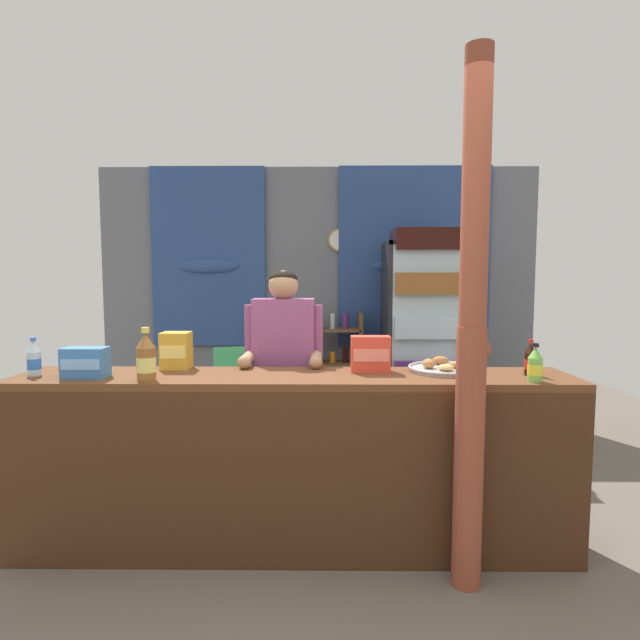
% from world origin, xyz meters
% --- Properties ---
extents(ground_plane, '(8.09, 8.09, 0.00)m').
position_xyz_m(ground_plane, '(0.00, 1.25, 0.00)').
color(ground_plane, '#665B51').
extents(back_wall_curtained, '(4.63, 0.22, 2.69)m').
position_xyz_m(back_wall_curtained, '(0.01, 3.16, 1.40)').
color(back_wall_curtained, slate).
rests_on(back_wall_curtained, ground).
extents(stall_counter, '(3.09, 0.50, 0.99)m').
position_xyz_m(stall_counter, '(-0.10, 0.37, 0.60)').
color(stall_counter, brown).
rests_on(stall_counter, ground).
extents(timber_post, '(0.17, 0.14, 2.60)m').
position_xyz_m(timber_post, '(0.78, 0.12, 1.24)').
color(timber_post, brown).
rests_on(timber_post, ground).
extents(drink_fridge, '(0.72, 0.65, 1.98)m').
position_xyz_m(drink_fridge, '(1.01, 2.58, 1.08)').
color(drink_fridge, '#232328').
rests_on(drink_fridge, ground).
extents(bottle_shelf_rack, '(0.48, 0.28, 1.17)m').
position_xyz_m(bottle_shelf_rack, '(0.22, 2.86, 0.61)').
color(bottle_shelf_rack, brown).
rests_on(bottle_shelf_rack, ground).
extents(plastic_lawn_chair, '(0.54, 0.54, 0.86)m').
position_xyz_m(plastic_lawn_chair, '(-0.76, 2.41, 0.49)').
color(plastic_lawn_chair, '#4CC675').
rests_on(plastic_lawn_chair, ground).
extents(shopkeeper, '(0.50, 0.42, 1.58)m').
position_xyz_m(shopkeeper, '(-0.19, 0.93, 0.99)').
color(shopkeeper, '#28282D').
rests_on(shopkeeper, ground).
extents(soda_bottle_iced_tea, '(0.10, 0.10, 0.28)m').
position_xyz_m(soda_bottle_iced_tea, '(-0.86, 0.31, 1.11)').
color(soda_bottle_iced_tea, brown).
rests_on(soda_bottle_iced_tea, stall_counter).
extents(soda_bottle_water, '(0.07, 0.07, 0.21)m').
position_xyz_m(soda_bottle_water, '(-1.53, 0.44, 1.08)').
color(soda_bottle_water, silver).
rests_on(soda_bottle_water, stall_counter).
extents(soda_bottle_lime_soda, '(0.08, 0.08, 0.20)m').
position_xyz_m(soda_bottle_lime_soda, '(1.17, 0.31, 1.08)').
color(soda_bottle_lime_soda, '#75C64C').
rests_on(soda_bottle_lime_soda, stall_counter).
extents(soda_bottle_cola, '(0.06, 0.06, 0.20)m').
position_xyz_m(soda_bottle_cola, '(1.21, 0.48, 1.08)').
color(soda_bottle_cola, black).
rests_on(soda_bottle_cola, stall_counter).
extents(snack_box_choco_powder, '(0.16, 0.14, 0.22)m').
position_xyz_m(snack_box_choco_powder, '(-0.81, 0.66, 1.10)').
color(snack_box_choco_powder, gold).
rests_on(snack_box_choco_powder, stall_counter).
extents(snack_box_biscuit, '(0.23, 0.13, 0.16)m').
position_xyz_m(snack_box_biscuit, '(-1.22, 0.39, 1.07)').
color(snack_box_biscuit, '#3D75B7').
rests_on(snack_box_biscuit, stall_counter).
extents(snack_box_crackers, '(0.22, 0.11, 0.21)m').
position_xyz_m(snack_box_crackers, '(0.34, 0.58, 1.10)').
color(snack_box_crackers, '#E5422D').
rests_on(snack_box_crackers, stall_counter).
extents(pastry_tray, '(0.41, 0.41, 0.07)m').
position_xyz_m(pastry_tray, '(0.76, 0.60, 1.01)').
color(pastry_tray, '#BCBCC1').
rests_on(pastry_tray, stall_counter).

